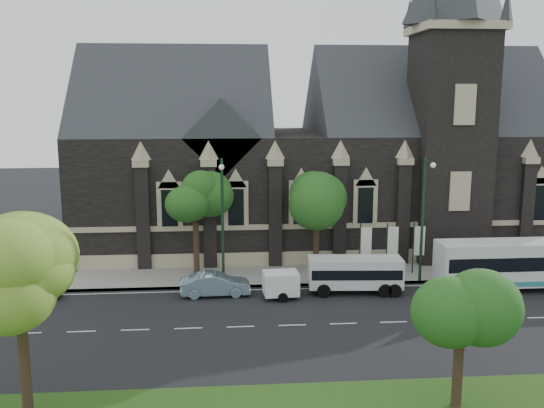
{
  "coord_description": "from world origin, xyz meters",
  "views": [
    {
      "loc": [
        -3.69,
        -31.99,
        13.06
      ],
      "look_at": [
        -0.71,
        6.0,
        6.08
      ],
      "focal_mm": 38.7,
      "sensor_mm": 36.0,
      "label": 1
    }
  ],
  "objects": [
    {
      "name": "sidewalk",
      "position": [
        0.0,
        9.5,
        0.07
      ],
      "size": [
        80.0,
        5.0,
        0.15
      ],
      "primitive_type": "cube",
      "color": "gray",
      "rests_on": "ground"
    },
    {
      "name": "tour_coach",
      "position": [
        16.39,
        5.22,
        1.85
      ],
      "size": [
        11.65,
        2.73,
        3.4
      ],
      "rotation": [
        0.0,
        0.0,
        0.0
      ],
      "color": "silver",
      "rests_on": "ground"
    },
    {
      "name": "car_far_red",
      "position": [
        -16.43,
        5.91,
        0.62
      ],
      "size": [
        3.75,
        1.76,
        1.24
      ],
      "primitive_type": "imported",
      "rotation": [
        0.0,
        0.0,
        1.49
      ],
      "color": "maroon",
      "rests_on": "ground"
    },
    {
      "name": "tree_park_east",
      "position": [
        6.18,
        -9.32,
        4.62
      ],
      "size": [
        3.4,
        3.4,
        6.28
      ],
      "color": "black",
      "rests_on": "ground"
    },
    {
      "name": "street_lamp_near",
      "position": [
        10.0,
        7.09,
        5.11
      ],
      "size": [
        0.36,
        1.88,
        9.0
      ],
      "color": "#15301D",
      "rests_on": "ground"
    },
    {
      "name": "banner_flag_left",
      "position": [
        6.29,
        9.0,
        2.38
      ],
      "size": [
        0.9,
        0.1,
        4.0
      ],
      "color": "#15301D",
      "rests_on": "ground"
    },
    {
      "name": "tree_walk_right",
      "position": [
        3.21,
        10.71,
        5.82
      ],
      "size": [
        4.08,
        4.08,
        7.8
      ],
      "color": "black",
      "rests_on": "ground"
    },
    {
      "name": "shuttle_bus",
      "position": [
        4.9,
        5.44,
        1.41
      ],
      "size": [
        6.38,
        2.63,
        2.42
      ],
      "rotation": [
        0.0,
        0.0,
        -0.07
      ],
      "color": "silver",
      "rests_on": "ground"
    },
    {
      "name": "tree_walk_left",
      "position": [
        -5.8,
        10.7,
        5.73
      ],
      "size": [
        3.91,
        3.91,
        7.64
      ],
      "color": "black",
      "rests_on": "ground"
    },
    {
      "name": "ground",
      "position": [
        0.0,
        0.0,
        0.0
      ],
      "size": [
        160.0,
        160.0,
        0.0
      ],
      "primitive_type": "plane",
      "color": "black",
      "rests_on": "ground"
    },
    {
      "name": "sedan",
      "position": [
        -4.52,
        5.58,
        0.77
      ],
      "size": [
        4.71,
        1.81,
        1.53
      ],
      "primitive_type": "imported",
      "rotation": [
        0.0,
        0.0,
        1.61
      ],
      "color": "#7C9FB4",
      "rests_on": "ground"
    },
    {
      "name": "street_lamp_mid",
      "position": [
        -4.0,
        7.09,
        5.11
      ],
      "size": [
        0.36,
        1.88,
        9.0
      ],
      "color": "#15301D",
      "rests_on": "ground"
    },
    {
      "name": "museum",
      "position": [
        5.12,
        18.78,
        8.17
      ],
      "size": [
        40.0,
        17.7,
        29.9
      ],
      "color": "black",
      "rests_on": "ground"
    },
    {
      "name": "box_trailer",
      "position": [
        -0.23,
        4.74,
        0.99
      ],
      "size": [
        3.33,
        1.96,
        1.75
      ],
      "rotation": [
        0.0,
        0.0,
        0.07
      ],
      "color": "white",
      "rests_on": "ground"
    },
    {
      "name": "banner_flag_center",
      "position": [
        8.29,
        9.0,
        2.38
      ],
      "size": [
        0.9,
        0.1,
        4.0
      ],
      "color": "#15301D",
      "rests_on": "ground"
    },
    {
      "name": "tree_park_near",
      "position": [
        -11.77,
        -8.77,
        6.42
      ],
      "size": [
        4.42,
        4.42,
        8.56
      ],
      "color": "black",
      "rests_on": "ground"
    },
    {
      "name": "banner_flag_right",
      "position": [
        10.29,
        9.0,
        2.38
      ],
      "size": [
        0.9,
        0.1,
        4.0
      ],
      "color": "#15301D",
      "rests_on": "ground"
    }
  ]
}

